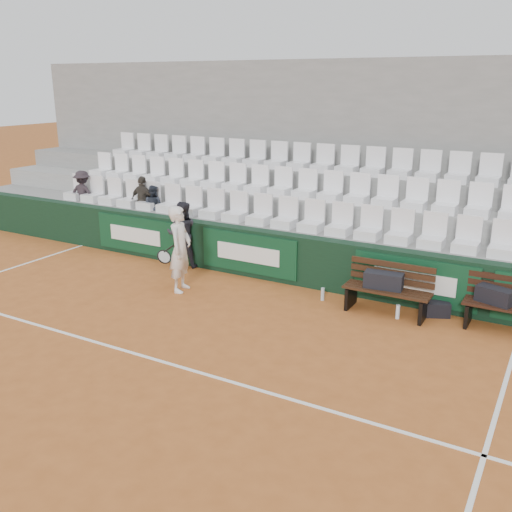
# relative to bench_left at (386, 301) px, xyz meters

# --- Properties ---
(ground) EXTENTS (80.00, 80.00, 0.00)m
(ground) POSITION_rel_bench_left_xyz_m (-2.86, -3.36, -0.23)
(ground) COLOR #AD5B27
(ground) RESTS_ON ground
(court_baseline) EXTENTS (18.00, 0.06, 0.01)m
(court_baseline) POSITION_rel_bench_left_xyz_m (-2.86, -3.36, -0.22)
(court_baseline) COLOR white
(court_baseline) RESTS_ON ground
(back_barrier) EXTENTS (18.00, 0.34, 1.00)m
(back_barrier) POSITION_rel_bench_left_xyz_m (-2.79, 0.63, 0.28)
(back_barrier) COLOR black
(back_barrier) RESTS_ON ground
(grandstand_tier_front) EXTENTS (18.00, 0.95, 1.00)m
(grandstand_tier_front) POSITION_rel_bench_left_xyz_m (-2.86, 1.26, 0.28)
(grandstand_tier_front) COLOR gray
(grandstand_tier_front) RESTS_ON ground
(grandstand_tier_mid) EXTENTS (18.00, 0.95, 1.45)m
(grandstand_tier_mid) POSITION_rel_bench_left_xyz_m (-2.86, 2.21, 0.50)
(grandstand_tier_mid) COLOR #989895
(grandstand_tier_mid) RESTS_ON ground
(grandstand_tier_back) EXTENTS (18.00, 0.95, 1.90)m
(grandstand_tier_back) POSITION_rel_bench_left_xyz_m (-2.86, 3.16, 0.72)
(grandstand_tier_back) COLOR gray
(grandstand_tier_back) RESTS_ON ground
(grandstand_rear_wall) EXTENTS (18.00, 0.30, 4.40)m
(grandstand_rear_wall) POSITION_rel_bench_left_xyz_m (-2.86, 3.79, 1.98)
(grandstand_rear_wall) COLOR gray
(grandstand_rear_wall) RESTS_ON ground
(seat_row_front) EXTENTS (11.90, 0.44, 0.63)m
(seat_row_front) POSITION_rel_bench_left_xyz_m (-2.86, 1.09, 1.09)
(seat_row_front) COLOR white
(seat_row_front) RESTS_ON grandstand_tier_front
(seat_row_mid) EXTENTS (11.90, 0.44, 0.63)m
(seat_row_mid) POSITION_rel_bench_left_xyz_m (-2.86, 2.04, 1.54)
(seat_row_mid) COLOR white
(seat_row_mid) RESTS_ON grandstand_tier_mid
(seat_row_back) EXTENTS (11.90, 0.44, 0.63)m
(seat_row_back) POSITION_rel_bench_left_xyz_m (-2.86, 2.99, 1.99)
(seat_row_back) COLOR silver
(seat_row_back) RESTS_ON grandstand_tier_back
(bench_left) EXTENTS (1.50, 0.56, 0.45)m
(bench_left) POSITION_rel_bench_left_xyz_m (0.00, 0.00, 0.00)
(bench_left) COLOR #371E10
(bench_left) RESTS_ON ground
(bench_right) EXTENTS (1.50, 0.56, 0.45)m
(bench_right) POSITION_rel_bench_left_xyz_m (1.99, 0.23, 0.00)
(bench_right) COLOR black
(bench_right) RESTS_ON ground
(sports_bag_left) EXTENTS (0.69, 0.35, 0.28)m
(sports_bag_left) POSITION_rel_bench_left_xyz_m (-0.08, 0.03, 0.37)
(sports_bag_left) COLOR black
(sports_bag_left) RESTS_ON bench_left
(sports_bag_right) EXTENTS (0.62, 0.43, 0.26)m
(sports_bag_right) POSITION_rel_bench_left_xyz_m (1.70, 0.24, 0.36)
(sports_bag_right) COLOR black
(sports_bag_right) RESTS_ON bench_right
(sports_bag_ground) EXTENTS (0.48, 0.40, 0.25)m
(sports_bag_ground) POSITION_rel_bench_left_xyz_m (0.81, 0.33, -0.10)
(sports_bag_ground) COLOR black
(sports_bag_ground) RESTS_ON ground
(water_bottle_near) EXTENTS (0.07, 0.07, 0.24)m
(water_bottle_near) POSITION_rel_bench_left_xyz_m (-1.21, 0.04, -0.10)
(water_bottle_near) COLOR #ADBFC4
(water_bottle_near) RESTS_ON ground
(water_bottle_far) EXTENTS (0.07, 0.07, 0.25)m
(water_bottle_far) POSITION_rel_bench_left_xyz_m (0.25, -0.12, -0.10)
(water_bottle_far) COLOR silver
(water_bottle_far) RESTS_ON ground
(tennis_player) EXTENTS (0.76, 0.69, 1.67)m
(tennis_player) POSITION_rel_bench_left_xyz_m (-3.82, -0.82, 0.61)
(tennis_player) COLOR silver
(tennis_player) RESTS_ON ground
(ball_kid) EXTENTS (0.86, 0.78, 1.45)m
(ball_kid) POSITION_rel_bench_left_xyz_m (-4.68, 0.42, 0.50)
(ball_kid) COLOR black
(ball_kid) RESTS_ON ground
(spectator_a) EXTENTS (0.84, 0.57, 1.19)m
(spectator_a) POSITION_rel_bench_left_xyz_m (-8.33, 1.14, 1.37)
(spectator_a) COLOR black
(spectator_a) RESTS_ON grandstand_tier_front
(spectator_b) EXTENTS (0.71, 0.31, 1.21)m
(spectator_b) POSITION_rel_bench_left_xyz_m (-6.36, 1.14, 1.38)
(spectator_b) COLOR #332E28
(spectator_b) RESTS_ON grandstand_tier_front
(spectator_c) EXTENTS (0.51, 0.41, 1.02)m
(spectator_c) POSITION_rel_bench_left_xyz_m (-6.05, 1.14, 1.28)
(spectator_c) COLOR #202530
(spectator_c) RESTS_ON grandstand_tier_front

